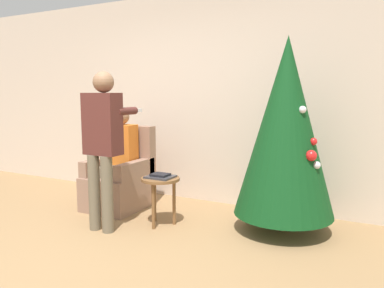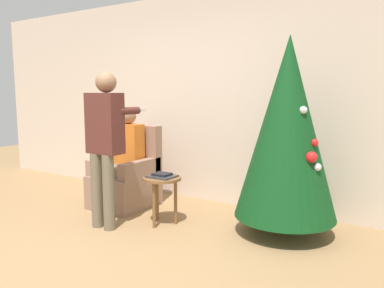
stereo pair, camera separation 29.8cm
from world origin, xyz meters
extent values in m
plane|color=#99754C|center=(0.00, 0.00, 0.00)|extent=(14.00, 14.00, 0.00)
cube|color=beige|center=(0.00, 2.23, 1.35)|extent=(8.00, 0.06, 2.70)
cylinder|color=brown|center=(1.39, 1.57, 0.09)|extent=(0.10, 0.10, 0.18)
cone|color=#0F4219|center=(1.39, 1.57, 1.08)|extent=(1.01, 1.01, 1.80)
sphere|color=white|center=(1.57, 1.46, 1.26)|extent=(0.07, 0.07, 0.07)
sphere|color=red|center=(1.68, 1.40, 0.84)|extent=(0.11, 0.11, 0.11)
sphere|color=red|center=(1.67, 1.50, 0.96)|extent=(0.07, 0.07, 0.07)
sphere|color=white|center=(1.72, 1.45, 0.74)|extent=(0.07, 0.07, 0.07)
cube|color=#93705B|center=(-0.63, 1.42, 0.21)|extent=(0.64, 0.75, 0.41)
cube|color=#93705B|center=(-0.63, 1.72, 0.71)|extent=(0.64, 0.14, 0.59)
cube|color=#93705B|center=(-0.89, 1.42, 0.51)|extent=(0.12, 0.67, 0.19)
cube|color=#93705B|center=(-0.36, 1.42, 0.51)|extent=(0.12, 0.67, 0.19)
cylinder|color=#6B604C|center=(-0.73, 1.22, 0.21)|extent=(0.11, 0.11, 0.41)
cylinder|color=#6B604C|center=(-0.53, 1.22, 0.21)|extent=(0.11, 0.11, 0.41)
cube|color=#6B604C|center=(-0.63, 1.37, 0.47)|extent=(0.32, 0.40, 0.12)
cube|color=orange|center=(-0.63, 1.52, 0.78)|extent=(0.36, 0.20, 0.50)
sphere|color=#936B4C|center=(-0.63, 1.52, 1.13)|extent=(0.20, 0.20, 0.20)
cylinder|color=#6B604C|center=(-0.37, 0.71, 0.40)|extent=(0.12, 0.12, 0.79)
cylinder|color=#6B604C|center=(-0.20, 0.71, 0.40)|extent=(0.12, 0.12, 0.79)
cube|color=#562823|center=(-0.28, 0.77, 1.11)|extent=(0.38, 0.20, 0.63)
sphere|color=#936B4C|center=(-0.28, 0.80, 1.53)|extent=(0.21, 0.21, 0.21)
cylinder|color=#562823|center=(-0.44, 0.96, 1.23)|extent=(0.08, 0.30, 0.08)
cylinder|color=#562823|center=(-0.12, 0.96, 1.23)|extent=(0.08, 0.30, 0.08)
cube|color=white|center=(-0.12, 1.15, 1.23)|extent=(0.04, 0.14, 0.04)
cylinder|color=brown|center=(0.17, 1.14, 0.51)|extent=(0.41, 0.41, 0.03)
cylinder|color=brown|center=(0.17, 0.99, 0.25)|extent=(0.04, 0.04, 0.49)
cylinder|color=brown|center=(0.30, 1.21, 0.25)|extent=(0.04, 0.04, 0.49)
cylinder|color=brown|center=(0.05, 1.21, 0.25)|extent=(0.04, 0.04, 0.49)
cube|color=#38383D|center=(0.17, 1.14, 0.53)|extent=(0.28, 0.24, 0.02)
cube|color=black|center=(0.17, 1.14, 0.55)|extent=(0.18, 0.15, 0.02)
camera|label=1|loc=(2.27, -2.18, 1.42)|focal=35.00mm
camera|label=2|loc=(2.53, -2.03, 1.42)|focal=35.00mm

